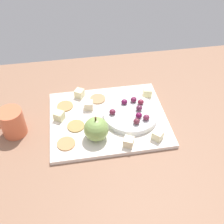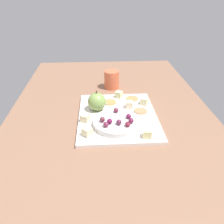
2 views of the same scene
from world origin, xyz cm
name	(u,v)px [view 1 (image 1 of 2)]	position (x,y,z in cm)	size (l,w,h in cm)	color
table	(120,128)	(0.00, 0.00, 1.74)	(145.34, 80.62, 3.49)	#8D644C
platter	(108,119)	(-3.39, 2.37, 4.13)	(36.07, 29.29, 1.28)	white
serving_dish	(130,114)	(3.57, 1.65, 5.70)	(17.04, 17.04, 1.86)	silver
apple_whole	(96,129)	(-7.97, -5.38, 8.30)	(7.06, 7.06, 7.06)	#85A753
apple_stem	(96,119)	(-7.97, -5.38, 12.43)	(0.50, 0.50, 1.20)	brown
cheese_cube_0	(148,92)	(11.46, 10.86, 6.12)	(2.71, 2.71, 2.71)	beige
cheese_cube_1	(59,116)	(-18.36, 4.10, 6.12)	(2.71, 2.71, 2.71)	beige
cheese_cube_2	(129,142)	(0.52, -9.75, 6.12)	(2.71, 2.71, 2.71)	beige
cheese_cube_3	(79,93)	(-11.35, 13.98, 6.12)	(2.71, 2.71, 2.71)	beige
cheese_cube_4	(158,135)	(9.24, -8.68, 6.12)	(2.71, 2.71, 2.71)	beige
cheese_cube_5	(89,105)	(-8.89, 7.51, 6.12)	(2.71, 2.71, 2.71)	beige
cracker_0	(66,144)	(-16.81, -6.49, 4.97)	(5.17, 5.17, 0.40)	tan
cracker_1	(65,106)	(-16.44, 9.62, 4.97)	(5.17, 5.17, 0.40)	tan
cracker_2	(98,99)	(-5.48, 11.48, 4.97)	(5.17, 5.17, 0.40)	tan
cracker_3	(76,125)	(-13.61, 0.46, 4.97)	(5.17, 5.17, 0.40)	#AB894E
grape_0	(112,112)	(-2.13, 1.68, 7.52)	(1.97, 1.77, 1.77)	maroon
grape_1	(137,121)	(4.17, -3.57, 7.56)	(1.97, 1.77, 1.85)	maroon
grape_2	(139,108)	(6.30, 1.96, 7.57)	(1.97, 1.77, 1.86)	#5E2640
grape_3	(134,100)	(5.50, 6.22, 7.54)	(1.97, 1.77, 1.81)	maroon
grape_4	(141,102)	(7.53, 4.83, 7.44)	(1.97, 1.77, 1.61)	maroon
grape_5	(139,115)	(5.44, -1.12, 7.52)	(1.97, 1.77, 1.77)	maroon
grape_6	(124,102)	(2.39, 5.76, 7.44)	(1.97, 1.77, 1.60)	#62153D
grape_7	(146,118)	(7.40, -2.46, 7.55)	(1.97, 1.77, 1.83)	#712744
cup	(12,123)	(-31.81, 1.77, 7.75)	(10.26, 7.05, 8.52)	#DE6843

